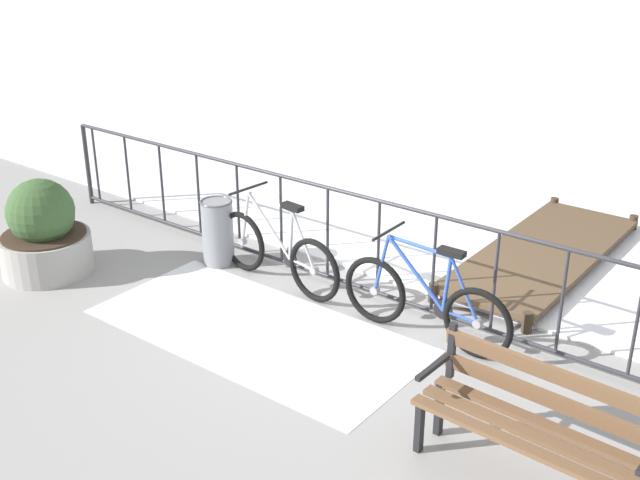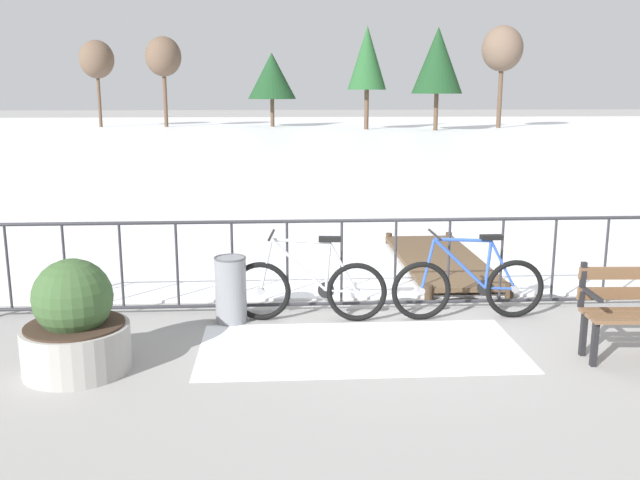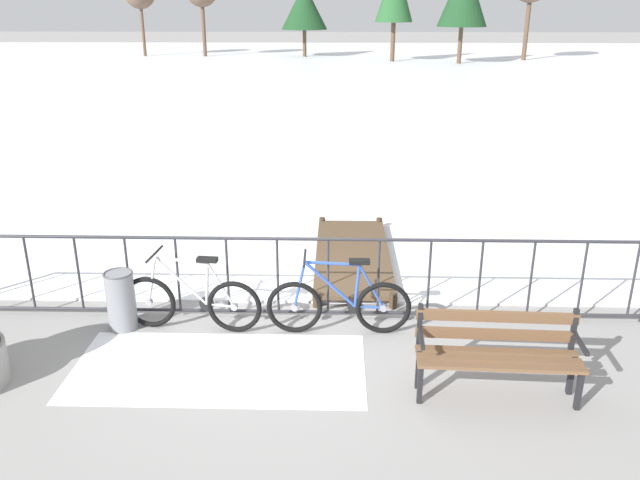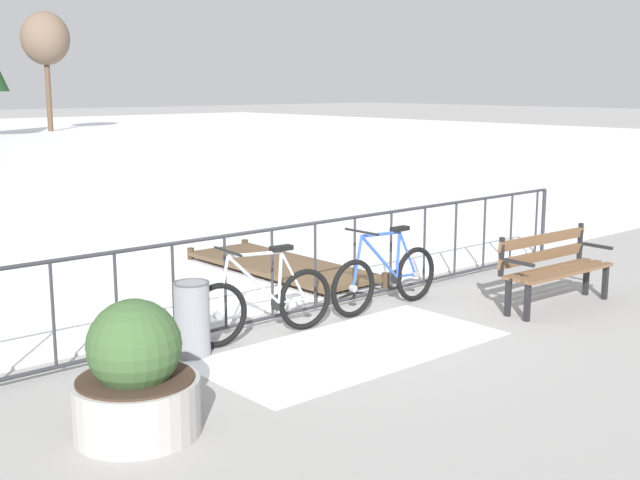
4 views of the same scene
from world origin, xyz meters
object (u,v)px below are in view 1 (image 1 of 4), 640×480
(bicycle_near_railing, at_px, (425,302))
(planter_with_shrub, at_px, (44,234))
(trash_bin, at_px, (218,232))
(bicycle_second, at_px, (277,252))
(park_bench, at_px, (537,418))

(bicycle_near_railing, bearing_deg, planter_with_shrub, -162.69)
(planter_with_shrub, bearing_deg, bicycle_near_railing, 17.31)
(planter_with_shrub, height_order, trash_bin, planter_with_shrub)
(bicycle_second, xyz_separation_m, trash_bin, (-0.85, 0.01, 0.00))
(bicycle_second, bearing_deg, bicycle_near_railing, -1.22)
(trash_bin, bearing_deg, bicycle_near_railing, -1.03)
(bicycle_second, bearing_deg, planter_with_shrub, -149.72)
(bicycle_second, height_order, planter_with_shrub, planter_with_shrub)
(bicycle_near_railing, distance_m, bicycle_second, 1.76)
(trash_bin, bearing_deg, bicycle_second, -0.64)
(trash_bin, bearing_deg, planter_with_shrub, -135.81)
(bicycle_second, bearing_deg, trash_bin, 179.36)
(bicycle_near_railing, xyz_separation_m, park_bench, (1.56, -1.21, 0.14))
(bicycle_second, xyz_separation_m, park_bench, (3.32, -1.24, 0.14))
(bicycle_second, relative_size, park_bench, 1.05)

